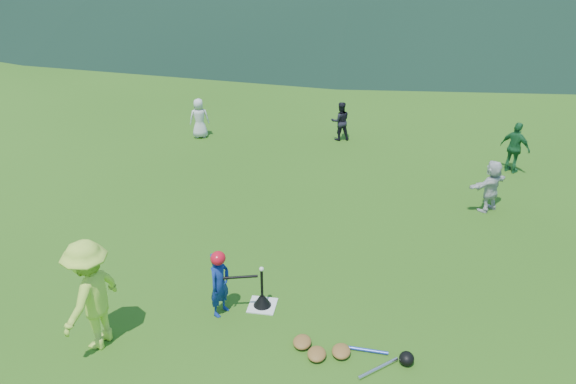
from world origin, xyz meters
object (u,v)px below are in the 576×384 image
object	(u,v)px
home_plate	(262,305)
equipment_pile	(341,352)
adult_coach	(91,295)
fielder_d	(491,186)
batting_tee	(262,300)
fielder_a	(199,118)
batter_child	(220,284)
fielder_b	(340,121)
fielder_c	(515,148)

from	to	relation	value
home_plate	equipment_pile	xyz separation A→B (m)	(1.40, -0.94, 0.06)
adult_coach	fielder_d	xyz separation A→B (m)	(6.43, 5.46, -0.30)
batting_tee	fielder_a	bearing A→B (deg)	114.98
home_plate	fielder_d	world-z (taller)	fielder_d
batter_child	fielder_a	world-z (taller)	fielder_a
batting_tee	adult_coach	bearing A→B (deg)	-150.12
fielder_b	equipment_pile	size ratio (longest dim) A/B	0.62
home_plate	batter_child	size ratio (longest dim) A/B	0.40
fielder_a	equipment_pile	world-z (taller)	fielder_a
equipment_pile	batting_tee	bearing A→B (deg)	146.05
adult_coach	batting_tee	size ratio (longest dim) A/B	2.62
fielder_b	fielder_d	xyz separation A→B (m)	(3.60, -3.74, 0.03)
adult_coach	fielder_d	distance (m)	8.44
fielder_b	fielder_d	world-z (taller)	fielder_d
fielder_b	home_plate	bearing A→B (deg)	68.14
fielder_a	equipment_pile	size ratio (longest dim) A/B	0.64
home_plate	equipment_pile	size ratio (longest dim) A/B	0.25
equipment_pile	adult_coach	bearing A→B (deg)	-174.45
adult_coach	batter_child	bearing A→B (deg)	131.86
home_plate	batter_child	xyz separation A→B (m)	(-0.63, -0.28, 0.56)
fielder_c	batting_tee	size ratio (longest dim) A/B	1.92
fielder_a	fielder_d	world-z (taller)	fielder_d
batting_tee	equipment_pile	xyz separation A→B (m)	(1.40, -0.94, -0.06)
adult_coach	fielder_b	size ratio (longest dim) A/B	1.59
batter_child	fielder_c	world-z (taller)	fielder_c
batter_child	batting_tee	xyz separation A→B (m)	(0.63, 0.28, -0.44)
fielder_d	fielder_b	bearing A→B (deg)	-88.54
home_plate	equipment_pile	bearing A→B (deg)	-33.95
home_plate	fielder_b	xyz separation A→B (m)	(0.58, 7.90, 0.55)
fielder_b	equipment_pile	world-z (taller)	fielder_b
fielder_a	fielder_c	world-z (taller)	fielder_c
home_plate	fielder_b	size ratio (longest dim) A/B	0.40
home_plate	fielder_a	bearing A→B (deg)	114.98
fielder_a	fielder_d	bearing A→B (deg)	138.03
fielder_b	fielder_c	xyz separation A→B (m)	(4.48, -1.51, 0.09)
batter_child	fielder_b	xyz separation A→B (m)	(1.21, 8.18, -0.01)
equipment_pile	fielder_c	bearing A→B (deg)	63.46
fielder_b	fielder_d	size ratio (longest dim) A/B	0.96
fielder_d	home_plate	bearing A→B (deg)	2.45
fielder_c	fielder_b	bearing A→B (deg)	18.98
fielder_d	equipment_pile	world-z (taller)	fielder_d
fielder_c	fielder_d	world-z (taller)	fielder_c
batter_child	fielder_b	distance (m)	8.27
fielder_a	adult_coach	bearing A→B (deg)	78.88
fielder_c	equipment_pile	xyz separation A→B (m)	(-3.66, -7.33, -0.59)
adult_coach	fielder_b	world-z (taller)	adult_coach
fielder_d	equipment_pile	xyz separation A→B (m)	(-2.78, -5.11, -0.52)
fielder_a	batting_tee	world-z (taller)	fielder_a
fielder_b	adult_coach	bearing A→B (deg)	55.20
equipment_pile	home_plate	bearing A→B (deg)	146.05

